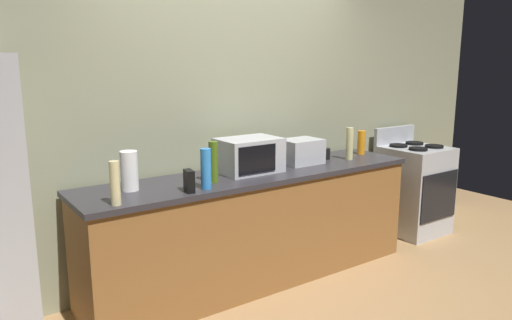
{
  "coord_description": "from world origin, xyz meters",
  "views": [
    {
      "loc": [
        -2.13,
        -2.64,
        1.76
      ],
      "look_at": [
        0.0,
        0.4,
        1.0
      ],
      "focal_mm": 33.95,
      "sensor_mm": 36.0,
      "label": 1
    }
  ],
  "objects_px": {
    "stove_range": "(413,189)",
    "bottle_vinegar": "(350,144)",
    "bottle_hand_soap": "(115,183)",
    "cordless_phone": "(189,181)",
    "bottle_spray_cleaner": "(206,169)",
    "paper_towel_roll": "(129,171)",
    "microwave": "(249,155)",
    "mug_black": "(326,154)",
    "bottle_olive_oil": "(213,162)",
    "bottle_dish_soap": "(361,142)",
    "toaster_oven": "(301,151)"
  },
  "relations": [
    {
      "from": "microwave",
      "to": "toaster_oven",
      "type": "xyz_separation_m",
      "value": [
        0.54,
        0.01,
        -0.03
      ]
    },
    {
      "from": "stove_range",
      "to": "microwave",
      "type": "relative_size",
      "value": 2.25
    },
    {
      "from": "stove_range",
      "to": "microwave",
      "type": "bearing_deg",
      "value": 178.65
    },
    {
      "from": "bottle_olive_oil",
      "to": "bottle_spray_cleaner",
      "type": "distance_m",
      "value": 0.18
    },
    {
      "from": "stove_range",
      "to": "cordless_phone",
      "type": "bearing_deg",
      "value": -175.41
    },
    {
      "from": "paper_towel_roll",
      "to": "bottle_dish_soap",
      "type": "height_order",
      "value": "paper_towel_roll"
    },
    {
      "from": "cordless_phone",
      "to": "bottle_dish_soap",
      "type": "height_order",
      "value": "bottle_dish_soap"
    },
    {
      "from": "microwave",
      "to": "bottle_spray_cleaner",
      "type": "relative_size",
      "value": 1.72
    },
    {
      "from": "bottle_olive_oil",
      "to": "bottle_spray_cleaner",
      "type": "relative_size",
      "value": 1.07
    },
    {
      "from": "stove_range",
      "to": "bottle_olive_oil",
      "type": "xyz_separation_m",
      "value": [
        -2.43,
        -0.08,
        0.59
      ]
    },
    {
      "from": "bottle_hand_soap",
      "to": "stove_range",
      "type": "bearing_deg",
      "value": 4.14
    },
    {
      "from": "cordless_phone",
      "to": "bottle_hand_soap",
      "type": "relative_size",
      "value": 0.55
    },
    {
      "from": "bottle_dish_soap",
      "to": "mug_black",
      "type": "xyz_separation_m",
      "value": [
        -0.44,
        0.01,
        -0.06
      ]
    },
    {
      "from": "cordless_phone",
      "to": "mug_black",
      "type": "distance_m",
      "value": 1.54
    },
    {
      "from": "bottle_spray_cleaner",
      "to": "mug_black",
      "type": "height_order",
      "value": "bottle_spray_cleaner"
    },
    {
      "from": "microwave",
      "to": "bottle_hand_soap",
      "type": "distance_m",
      "value": 1.2
    },
    {
      "from": "stove_range",
      "to": "bottle_vinegar",
      "type": "distance_m",
      "value": 1.18
    },
    {
      "from": "bottle_dish_soap",
      "to": "bottle_olive_oil",
      "type": "distance_m",
      "value": 1.69
    },
    {
      "from": "toaster_oven",
      "to": "bottle_vinegar",
      "type": "relative_size",
      "value": 1.19
    },
    {
      "from": "paper_towel_roll",
      "to": "bottle_olive_oil",
      "type": "bearing_deg",
      "value": -12.96
    },
    {
      "from": "stove_range",
      "to": "toaster_oven",
      "type": "distance_m",
      "value": 1.59
    },
    {
      "from": "stove_range",
      "to": "mug_black",
      "type": "bearing_deg",
      "value": 176.3
    },
    {
      "from": "paper_towel_roll",
      "to": "bottle_dish_soap",
      "type": "xyz_separation_m",
      "value": [
        2.26,
        0.01,
        -0.02
      ]
    },
    {
      "from": "stove_range",
      "to": "bottle_dish_soap",
      "type": "distance_m",
      "value": 0.93
    },
    {
      "from": "bottle_spray_cleaner",
      "to": "paper_towel_roll",
      "type": "bearing_deg",
      "value": 149.93
    },
    {
      "from": "mug_black",
      "to": "microwave",
      "type": "bearing_deg",
      "value": -178.08
    },
    {
      "from": "bottle_olive_oil",
      "to": "bottle_spray_cleaner",
      "type": "xyz_separation_m",
      "value": [
        -0.13,
        -0.12,
        -0.01
      ]
    },
    {
      "from": "bottle_vinegar",
      "to": "bottle_hand_soap",
      "type": "distance_m",
      "value": 2.19
    },
    {
      "from": "bottle_olive_oil",
      "to": "mug_black",
      "type": "xyz_separation_m",
      "value": [
        1.25,
        0.16,
        -0.1
      ]
    },
    {
      "from": "mug_black",
      "to": "cordless_phone",
      "type": "bearing_deg",
      "value": -169.06
    },
    {
      "from": "bottle_vinegar",
      "to": "bottle_hand_soap",
      "type": "bearing_deg",
      "value": -175.34
    },
    {
      "from": "bottle_vinegar",
      "to": "mug_black",
      "type": "height_order",
      "value": "bottle_vinegar"
    },
    {
      "from": "paper_towel_roll",
      "to": "bottle_dish_soap",
      "type": "bearing_deg",
      "value": 0.33
    },
    {
      "from": "stove_range",
      "to": "cordless_phone",
      "type": "height_order",
      "value": "stove_range"
    },
    {
      "from": "bottle_dish_soap",
      "to": "bottle_vinegar",
      "type": "height_order",
      "value": "bottle_vinegar"
    },
    {
      "from": "paper_towel_roll",
      "to": "cordless_phone",
      "type": "relative_size",
      "value": 1.8
    },
    {
      "from": "bottle_dish_soap",
      "to": "bottle_vinegar",
      "type": "distance_m",
      "value": 0.3
    },
    {
      "from": "bottle_hand_soap",
      "to": "mug_black",
      "type": "xyz_separation_m",
      "value": [
        2.02,
        0.31,
        -0.09
      ]
    },
    {
      "from": "toaster_oven",
      "to": "paper_towel_roll",
      "type": "bearing_deg",
      "value": -179.62
    },
    {
      "from": "bottle_olive_oil",
      "to": "bottle_hand_soap",
      "type": "relative_size",
      "value": 1.1
    },
    {
      "from": "bottle_vinegar",
      "to": "bottle_hand_soap",
      "type": "height_order",
      "value": "bottle_vinegar"
    },
    {
      "from": "microwave",
      "to": "paper_towel_roll",
      "type": "height_order",
      "value": "same"
    },
    {
      "from": "microwave",
      "to": "bottle_hand_soap",
      "type": "bearing_deg",
      "value": -166.53
    },
    {
      "from": "microwave",
      "to": "bottle_hand_soap",
      "type": "relative_size",
      "value": 1.76
    },
    {
      "from": "bottle_hand_soap",
      "to": "bottle_spray_cleaner",
      "type": "xyz_separation_m",
      "value": [
        0.64,
        0.02,
        0.0
      ]
    },
    {
      "from": "bottle_vinegar",
      "to": "bottle_olive_oil",
      "type": "bearing_deg",
      "value": -178.86
    },
    {
      "from": "stove_range",
      "to": "bottle_hand_soap",
      "type": "height_order",
      "value": "bottle_hand_soap"
    },
    {
      "from": "stove_range",
      "to": "bottle_olive_oil",
      "type": "relative_size",
      "value": 3.61
    },
    {
      "from": "cordless_phone",
      "to": "bottle_spray_cleaner",
      "type": "height_order",
      "value": "bottle_spray_cleaner"
    },
    {
      "from": "stove_range",
      "to": "bottle_hand_soap",
      "type": "relative_size",
      "value": 3.95
    }
  ]
}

